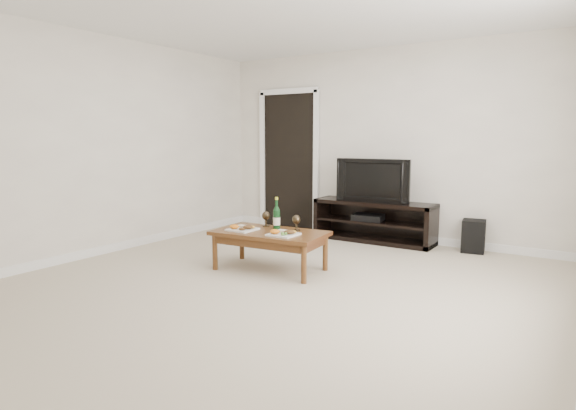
{
  "coord_description": "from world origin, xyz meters",
  "views": [
    {
      "loc": [
        2.49,
        -3.51,
        1.42
      ],
      "look_at": [
        -0.23,
        0.68,
        0.7
      ],
      "focal_mm": 30.0,
      "sensor_mm": 36.0,
      "label": 1
    }
  ],
  "objects_px": {
    "television": "(375,180)",
    "subwoofer": "(473,236)",
    "coffee_table": "(270,251)",
    "media_console": "(374,221)"
  },
  "relations": [
    {
      "from": "media_console",
      "to": "television",
      "type": "bearing_deg",
      "value": 0.0
    },
    {
      "from": "coffee_table",
      "to": "media_console",
      "type": "bearing_deg",
      "value": 79.38
    },
    {
      "from": "subwoofer",
      "to": "coffee_table",
      "type": "xyz_separation_m",
      "value": [
        -1.64,
        -2.02,
        0.01
      ]
    },
    {
      "from": "television",
      "to": "subwoofer",
      "type": "relative_size",
      "value": 2.49
    },
    {
      "from": "media_console",
      "to": "subwoofer",
      "type": "distance_m",
      "value": 1.28
    },
    {
      "from": "media_console",
      "to": "coffee_table",
      "type": "xyz_separation_m",
      "value": [
        -0.36,
        -1.93,
        -0.07
      ]
    },
    {
      "from": "coffee_table",
      "to": "television",
      "type": "bearing_deg",
      "value": 79.38
    },
    {
      "from": "subwoofer",
      "to": "coffee_table",
      "type": "height_order",
      "value": "coffee_table"
    },
    {
      "from": "television",
      "to": "coffee_table",
      "type": "distance_m",
      "value": 2.06
    },
    {
      "from": "media_console",
      "to": "television",
      "type": "height_order",
      "value": "television"
    }
  ]
}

